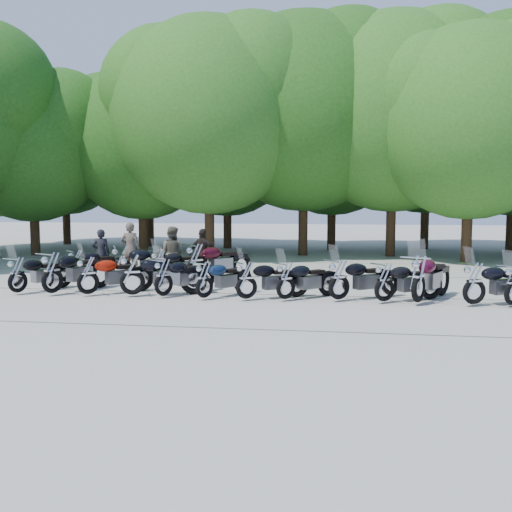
# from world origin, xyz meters

# --- Properties ---
(ground) EXTENTS (90.00, 90.00, 0.00)m
(ground) POSITION_xyz_m (0.00, 0.00, 0.00)
(ground) COLOR #A19D92
(ground) RESTS_ON ground
(tree_1) EXTENTS (6.97, 6.97, 8.55)m
(tree_1) POSITION_xyz_m (-12.04, 11.24, 5.06)
(tree_1) COLOR #3A2614
(tree_1) RESTS_ON ground
(tree_2) EXTENTS (7.31, 7.31, 8.97)m
(tree_2) POSITION_xyz_m (-7.25, 12.84, 5.31)
(tree_2) COLOR #3A2614
(tree_2) RESTS_ON ground
(tree_3) EXTENTS (8.70, 8.70, 10.67)m
(tree_3) POSITION_xyz_m (-3.57, 11.24, 6.32)
(tree_3) COLOR #3A2614
(tree_3) RESTS_ON ground
(tree_4) EXTENTS (9.13, 9.13, 11.20)m
(tree_4) POSITION_xyz_m (0.54, 13.09, 6.64)
(tree_4) COLOR #3A2614
(tree_4) RESTS_ON ground
(tree_5) EXTENTS (9.04, 9.04, 11.10)m
(tree_5) POSITION_xyz_m (4.61, 13.20, 6.57)
(tree_5) COLOR #3A2614
(tree_5) RESTS_ON ground
(tree_6) EXTENTS (8.00, 8.00, 9.82)m
(tree_6) POSITION_xyz_m (7.55, 10.82, 5.81)
(tree_6) COLOR #3A2614
(tree_6) RESTS_ON ground
(tree_9) EXTENTS (7.59, 7.59, 9.32)m
(tree_9) POSITION_xyz_m (-13.53, 17.59, 5.52)
(tree_9) COLOR #3A2614
(tree_9) RESTS_ON ground
(tree_10) EXTENTS (7.78, 7.78, 9.55)m
(tree_10) POSITION_xyz_m (-8.29, 16.97, 5.66)
(tree_10) COLOR #3A2614
(tree_10) RESTS_ON ground
(tree_11) EXTENTS (7.56, 7.56, 9.28)m
(tree_11) POSITION_xyz_m (-3.76, 16.43, 5.49)
(tree_11) COLOR #3A2614
(tree_11) RESTS_ON ground
(tree_12) EXTENTS (7.88, 7.88, 9.67)m
(tree_12) POSITION_xyz_m (1.80, 16.47, 5.72)
(tree_12) COLOR #3A2614
(tree_12) RESTS_ON ground
(tree_13) EXTENTS (8.31, 8.31, 10.20)m
(tree_13) POSITION_xyz_m (6.69, 17.47, 6.04)
(tree_13) COLOR #3A2614
(tree_13) RESTS_ON ground
(motorcycle_0) EXTENTS (1.52, 2.22, 1.21)m
(motorcycle_0) POSITION_xyz_m (-6.71, 0.45, 0.61)
(motorcycle_0) COLOR black
(motorcycle_0) RESTS_ON ground
(motorcycle_1) EXTENTS (1.74, 2.54, 1.39)m
(motorcycle_1) POSITION_xyz_m (-5.65, 0.45, 0.69)
(motorcycle_1) COLOR black
(motorcycle_1) RESTS_ON ground
(motorcycle_2) EXTENTS (2.10, 2.02, 1.26)m
(motorcycle_2) POSITION_xyz_m (-4.59, 0.46, 0.63)
(motorcycle_2) COLOR #911405
(motorcycle_2) RESTS_ON ground
(motorcycle_3) EXTENTS (2.50, 1.65, 1.36)m
(motorcycle_3) POSITION_xyz_m (-3.32, 0.52, 0.68)
(motorcycle_3) COLOR black
(motorcycle_3) RESTS_ON ground
(motorcycle_4) EXTENTS (1.74, 2.16, 1.22)m
(motorcycle_4) POSITION_xyz_m (-2.43, 0.53, 0.61)
(motorcycle_4) COLOR black
(motorcycle_4) RESTS_ON ground
(motorcycle_5) EXTENTS (1.70, 2.06, 1.17)m
(motorcycle_5) POSITION_xyz_m (-1.24, 0.37, 0.58)
(motorcycle_5) COLOR #0C1C38
(motorcycle_5) RESTS_ON ground
(motorcycle_6) EXTENTS (2.14, 1.69, 1.20)m
(motorcycle_6) POSITION_xyz_m (-0.09, 0.37, 0.60)
(motorcycle_6) COLOR black
(motorcycle_6) RESTS_ON ground
(motorcycle_7) EXTENTS (1.96, 1.91, 1.19)m
(motorcycle_7) POSITION_xyz_m (0.95, 0.48, 0.59)
(motorcycle_7) COLOR black
(motorcycle_7) RESTS_ON ground
(motorcycle_8) EXTENTS (2.25, 1.88, 1.28)m
(motorcycle_8) POSITION_xyz_m (2.36, 0.60, 0.64)
(motorcycle_8) COLOR black
(motorcycle_8) RESTS_ON ground
(motorcycle_9) EXTENTS (2.16, 1.73, 1.22)m
(motorcycle_9) POSITION_xyz_m (3.53, 0.50, 0.61)
(motorcycle_9) COLOR black
(motorcycle_9) RESTS_ON ground
(motorcycle_10) EXTENTS (1.87, 2.64, 1.45)m
(motorcycle_10) POSITION_xyz_m (4.38, 0.43, 0.72)
(motorcycle_10) COLOR #3F081D
(motorcycle_10) RESTS_ON ground
(motorcycle_11) EXTENTS (2.35, 1.53, 1.28)m
(motorcycle_11) POSITION_xyz_m (5.75, 0.39, 0.64)
(motorcycle_11) COLOR black
(motorcycle_11) RESTS_ON ground
(motorcycle_13) EXTENTS (1.89, 1.96, 1.18)m
(motorcycle_13) POSITION_xyz_m (-6.19, 3.15, 0.59)
(motorcycle_13) COLOR black
(motorcycle_13) RESTS_ON ground
(motorcycle_14) EXTENTS (2.48, 1.65, 1.35)m
(motorcycle_14) POSITION_xyz_m (-4.67, 3.27, 0.68)
(motorcycle_14) COLOR black
(motorcycle_14) RESTS_ON ground
(motorcycle_15) EXTENTS (1.93, 2.00, 1.20)m
(motorcycle_15) POSITION_xyz_m (-3.41, 3.27, 0.60)
(motorcycle_15) COLOR black
(motorcycle_15) RESTS_ON ground
(motorcycle_16) EXTENTS (2.28, 2.44, 1.45)m
(motorcycle_16) POSITION_xyz_m (-2.22, 3.34, 0.73)
(motorcycle_16) COLOR black
(motorcycle_16) RESTS_ON ground
(rider_0) EXTENTS (0.68, 0.52, 1.66)m
(rider_0) POSITION_xyz_m (-5.88, 4.44, 0.83)
(rider_0) COLOR black
(rider_0) RESTS_ON ground
(rider_1) EXTENTS (0.96, 0.79, 1.79)m
(rider_1) POSITION_xyz_m (-3.22, 4.03, 0.90)
(rider_1) COLOR brown
(rider_1) RESTS_ON ground
(rider_2) EXTENTS (1.06, 0.62, 1.70)m
(rider_2) POSITION_xyz_m (-2.26, 4.46, 0.85)
(rider_2) COLOR black
(rider_2) RESTS_ON ground
(rider_3) EXTENTS (0.72, 0.50, 1.88)m
(rider_3) POSITION_xyz_m (-5.04, 5.04, 0.94)
(rider_3) COLOR brown
(rider_3) RESTS_ON ground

